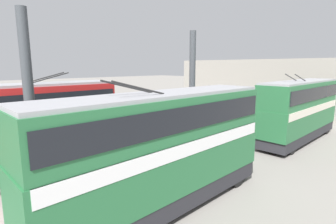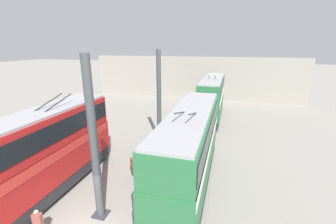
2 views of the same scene
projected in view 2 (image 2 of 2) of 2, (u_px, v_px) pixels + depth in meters
The scene contains 9 objects.
depot_back_wall at pixel (193, 78), 38.60m from camera, with size 0.50×36.00×7.10m.
support_column_near at pixel (94, 145), 11.09m from camera, with size 0.77×0.77×8.57m.
support_column_far at pixel (159, 99), 20.78m from camera, with size 0.77×0.77×8.57m.
bus_left_near at pixel (190, 145), 13.90m from camera, with size 11.42×2.54×5.77m.
bus_left_far at pixel (212, 95), 28.33m from camera, with size 11.27×2.54×5.65m.
bus_right_near at pixel (44, 149), 13.38m from camera, with size 10.33×2.54×5.86m.
person_by_right_row at pixel (38, 223), 10.62m from camera, with size 0.33×0.46×1.54m.
person_aisle_midway at pixel (133, 165), 15.79m from camera, with size 0.46×0.47×1.54m.
oil_drum at pixel (170, 141), 20.57m from camera, with size 0.64×0.64×0.91m.
Camera 2 is at (-7.52, -6.27, 8.88)m, focal length 24.00 mm.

